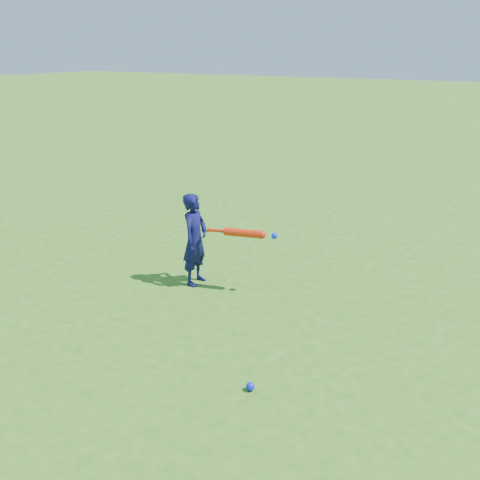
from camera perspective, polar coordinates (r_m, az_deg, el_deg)
The scene contains 4 objects.
ground at distance 6.17m, azimuth -9.55°, elevation -3.70°, with size 80.00×80.00×0.00m, color #2F6D1A.
child at distance 5.72m, azimuth -4.82°, elevation 0.05°, with size 0.37×0.24×1.01m, color #0E0E43.
ground_ball_blue at distance 4.17m, azimuth 1.11°, elevation -15.36°, with size 0.07×0.07×0.07m, color #0D1CE3.
bat_swing at distance 5.47m, azimuth 0.67°, elevation 0.71°, with size 0.73×0.23×0.08m.
Camera 1 is at (3.63, -4.34, 2.44)m, focal length 40.00 mm.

